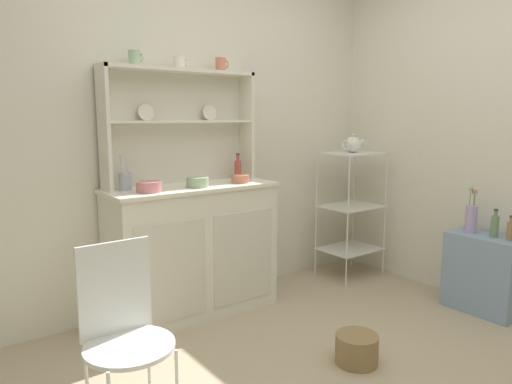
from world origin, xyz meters
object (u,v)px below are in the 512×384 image
Objects in this scene: hutch_shelf_unit at (179,118)px; jam_bottle at (238,169)px; bakers_rack at (351,202)px; utensil_jar at (125,181)px; flower_vase at (471,217)px; bowl_mixing_large at (149,187)px; oil_bottle at (495,226)px; cup_sage_0 at (135,58)px; wire_chair at (124,326)px; porcelain_teapot at (353,144)px; side_shelf_blue at (484,273)px; floor_basket at (357,349)px; vinegar_bottle at (511,230)px; hutch_cabinet at (194,249)px.

jam_bottle is (0.43, -0.08, -0.37)m from hutch_shelf_unit.
bakers_rack is 5.51× the size of jam_bottle.
utensil_jar is at bearing -168.45° from hutch_shelf_unit.
hutch_shelf_unit is 1.03× the size of bakers_rack.
flower_vase is (2.07, -1.14, -0.30)m from utensil_jar.
bowl_mixing_large is 2.31m from oil_bottle.
hutch_shelf_unit reaches higher than bowl_mixing_large.
cup_sage_0 is (-0.32, -0.04, 0.37)m from hutch_shelf_unit.
cup_sage_0 reaches higher than bakers_rack.
jam_bottle is at bearing -2.74° from cup_sage_0.
bakers_rack is at bearing 10.90° from wire_chair.
bakers_rack is 4.73× the size of porcelain_teapot.
side_shelf_blue is 2.54m from wire_chair.
cup_sage_0 is at bearing 119.05° from floor_basket.
bowl_mixing_large is at bearing -96.41° from cup_sage_0.
porcelain_teapot is at bearing -11.35° from jam_bottle.
vinegar_bottle is at bearing -34.35° from utensil_jar.
hutch_shelf_unit is at bearing 168.94° from bakers_rack.
jam_bottle reaches higher than oil_bottle.
vinegar_bottle is at bearing -81.08° from porcelain_teapot.
floor_basket is at bearing -56.21° from utensil_jar.
floor_basket is 1.70m from utensil_jar.
cup_sage_0 is at bearing 177.26° from jam_bottle.
utensil_jar is 1.43× the size of vinegar_bottle.
wire_chair is 1.24m from utensil_jar.
bakers_rack is 1.13m from oil_bottle.
jam_bottle is at bearing 133.49° from side_shelf_blue.
wire_chair is 1.14m from bowl_mixing_large.
hutch_shelf_unit reaches higher than hutch_cabinet.
floor_basket is at bearing 170.98° from vinegar_bottle.
cup_sage_0 is 0.55× the size of vinegar_bottle.
utensil_jar is 2.47m from oil_bottle.
utensil_jar reaches higher than bowl_mixing_large.
side_shelf_blue is (0.19, -1.07, -0.38)m from bakers_rack.
hutch_shelf_unit reaches higher than wire_chair.
oil_bottle is at bearing -32.32° from utensil_jar.
bakers_rack is 1.25× the size of wire_chair.
utensil_jar is at bearing -158.42° from cup_sage_0.
utensil_jar is at bearing 174.09° from porcelain_teapot.
wire_chair is at bearing 174.57° from oil_bottle.
hutch_cabinet is 1.60m from porcelain_teapot.
jam_bottle is at bearing 29.74° from wire_chair.
wire_chair is (-2.52, 0.19, 0.25)m from side_shelf_blue.
cup_sage_0 is 2.62m from oil_bottle.
hutch_shelf_unit is at bearing 106.27° from floor_basket.
floor_basket is at bearing 175.72° from oil_bottle.
bowl_mixing_large is at bearing 149.64° from oil_bottle.
oil_bottle is at bearing 90.00° from vinegar_bottle.
jam_bottle is (0.43, 0.09, 0.51)m from hutch_cabinet.
cup_sage_0 reaches higher than bowl_mixing_large.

